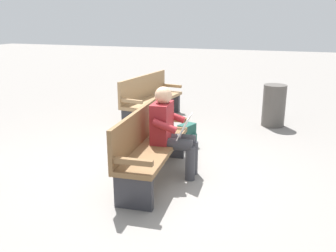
{
  "coord_description": "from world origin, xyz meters",
  "views": [
    {
      "loc": [
        4.08,
        1.6,
        2.01
      ],
      "look_at": [
        -0.09,
        0.15,
        0.7
      ],
      "focal_mm": 39.19,
      "sensor_mm": 36.0,
      "label": 1
    }
  ],
  "objects_px": {
    "person_seated": "(170,129)",
    "backpack": "(187,136)",
    "bench_near": "(149,145)",
    "trash_bin": "(274,105)",
    "bench_far": "(150,98)"
  },
  "relations": [
    {
      "from": "person_seated",
      "to": "backpack",
      "type": "relative_size",
      "value": 3.14
    },
    {
      "from": "bench_near",
      "to": "trash_bin",
      "type": "xyz_separation_m",
      "value": [
        -3.02,
        1.34,
        -0.06
      ]
    },
    {
      "from": "person_seated",
      "to": "bench_far",
      "type": "height_order",
      "value": "person_seated"
    },
    {
      "from": "backpack",
      "to": "trash_bin",
      "type": "height_order",
      "value": "trash_bin"
    },
    {
      "from": "backpack",
      "to": "trash_bin",
      "type": "relative_size",
      "value": 0.47
    },
    {
      "from": "bench_near",
      "to": "trash_bin",
      "type": "relative_size",
      "value": 2.31
    },
    {
      "from": "person_seated",
      "to": "backpack",
      "type": "bearing_deg",
      "value": -179.73
    },
    {
      "from": "backpack",
      "to": "bench_far",
      "type": "relative_size",
      "value": 0.2
    },
    {
      "from": "bench_near",
      "to": "backpack",
      "type": "height_order",
      "value": "bench_near"
    },
    {
      "from": "bench_far",
      "to": "trash_bin",
      "type": "relative_size",
      "value": 2.32
    },
    {
      "from": "bench_near",
      "to": "person_seated",
      "type": "bearing_deg",
      "value": 128.07
    },
    {
      "from": "bench_near",
      "to": "bench_far",
      "type": "xyz_separation_m",
      "value": [
        -2.63,
        -1.05,
        0.0
      ]
    },
    {
      "from": "backpack",
      "to": "bench_far",
      "type": "xyz_separation_m",
      "value": [
        -1.3,
        -1.17,
        0.28
      ]
    },
    {
      "from": "backpack",
      "to": "bench_far",
      "type": "bearing_deg",
      "value": -138.2
    },
    {
      "from": "backpack",
      "to": "bench_far",
      "type": "height_order",
      "value": "bench_far"
    }
  ]
}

